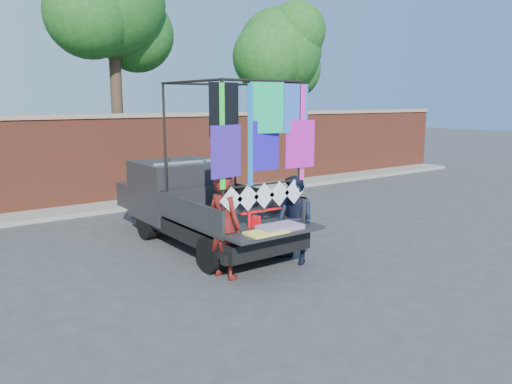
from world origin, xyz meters
TOP-DOWN VIEW (x-y plane):
  - ground at (0.00, 0.00)m, footprint 90.00×90.00m
  - brick_wall at (0.00, 7.00)m, footprint 30.00×0.45m
  - curb at (0.00, 6.30)m, footprint 30.00×1.20m
  - tree_mid at (1.02, 8.12)m, footprint 4.20×3.30m
  - tree_right at (7.52, 8.12)m, footprint 4.20×3.30m
  - pickup_truck at (0.26, 2.18)m, footprint 2.10×5.28m
  - woman at (-0.44, -0.25)m, footprint 0.58×0.74m
  - man at (1.02, -0.35)m, footprint 0.64×0.81m
  - streamer_bundle at (0.20, -0.32)m, footprint 0.86×0.05m

SIDE VIEW (x-z plane):
  - ground at x=0.00m, z-range 0.00..0.00m
  - curb at x=0.00m, z-range 0.00..0.12m
  - man at x=1.02m, z-range 0.00..1.63m
  - pickup_truck at x=0.26m, z-range -0.83..2.50m
  - streamer_bundle at x=0.20m, z-range 0.60..1.20m
  - woman at x=-0.44m, z-range 0.00..1.80m
  - brick_wall at x=0.00m, z-range 0.02..2.63m
  - tree_right at x=7.52m, z-range 1.44..8.06m
  - tree_mid at x=1.02m, z-range 1.83..9.56m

